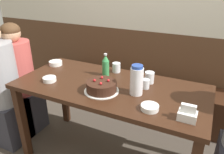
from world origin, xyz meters
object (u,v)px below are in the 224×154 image
(water_pitcher, at_px, (137,80))
(glass_shot_small, at_px, (116,67))
(bowl_rice_small, at_px, (50,79))
(bowl_soup_white, at_px, (56,63))
(person_pale_blue_shirt, at_px, (21,84))
(bowl_side_dish, at_px, (150,107))
(person_grey_tee, at_px, (1,89))
(glass_water_tall, at_px, (146,84))
(bench_seat, at_px, (140,97))
(soju_bottle, at_px, (106,65))
(glass_tumbler_short, at_px, (149,77))
(birthday_cake, at_px, (101,87))
(napkin_holder, at_px, (187,114))

(water_pitcher, distance_m, glass_shot_small, 0.44)
(water_pitcher, relative_size, bowl_rice_small, 2.07)
(bowl_rice_small, bearing_deg, bowl_soup_white, 121.31)
(person_pale_blue_shirt, bearing_deg, bowl_side_dish, -8.48)
(bowl_side_dish, distance_m, glass_shot_small, 0.66)
(bowl_side_dish, xyz_separation_m, person_grey_tee, (-1.42, -0.01, -0.18))
(bowl_side_dish, relative_size, person_grey_tee, 0.10)
(glass_water_tall, distance_m, person_grey_tee, 1.35)
(bowl_side_dish, bearing_deg, glass_water_tall, 113.07)
(bench_seat, height_order, water_pitcher, water_pitcher)
(bench_seat, bearing_deg, person_pale_blue_shirt, -141.27)
(soju_bottle, relative_size, glass_tumbler_short, 2.17)
(person_grey_tee, bearing_deg, bowl_rice_small, 6.60)
(birthday_cake, height_order, water_pitcher, water_pitcher)
(water_pitcher, relative_size, soju_bottle, 1.13)
(bench_seat, bearing_deg, bowl_rice_small, -116.18)
(glass_tumbler_short, bearing_deg, glass_shot_small, 165.16)
(glass_shot_small, xyz_separation_m, person_grey_tee, (-0.96, -0.48, -0.21))
(bowl_side_dish, bearing_deg, person_grey_tee, -179.69)
(napkin_holder, distance_m, glass_shot_small, 0.84)
(birthday_cake, relative_size, glass_shot_small, 3.09)
(bowl_side_dish, height_order, glass_water_tall, glass_water_tall)
(bowl_side_dish, bearing_deg, water_pitcher, 133.31)
(soju_bottle, bearing_deg, person_grey_tee, -158.01)
(soju_bottle, height_order, napkin_holder, soju_bottle)
(napkin_holder, distance_m, glass_tumbler_short, 0.53)
(water_pitcher, bearing_deg, bowl_rice_small, -171.56)
(glass_shot_small, distance_m, person_pale_blue_shirt, 1.03)
(water_pitcher, height_order, person_pale_blue_shirt, person_pale_blue_shirt)
(water_pitcher, bearing_deg, bowl_soup_white, 166.99)
(soju_bottle, relative_size, bowl_side_dish, 1.70)
(birthday_cake, height_order, bowl_rice_small, birthday_cake)
(glass_tumbler_short, bearing_deg, napkin_holder, -48.14)
(bench_seat, bearing_deg, water_pitcher, -74.78)
(napkin_holder, relative_size, glass_tumbler_short, 1.19)
(bowl_rice_small, xyz_separation_m, bowl_side_dish, (0.87, -0.06, -0.00))
(bowl_side_dish, height_order, person_pale_blue_shirt, person_pale_blue_shirt)
(water_pitcher, distance_m, bowl_rice_small, 0.73)
(bowl_soup_white, xyz_separation_m, person_pale_blue_shirt, (-0.35, -0.16, -0.24))
(water_pitcher, relative_size, person_grey_tee, 0.18)
(glass_tumbler_short, distance_m, person_grey_tee, 1.37)
(person_pale_blue_shirt, bearing_deg, bench_seat, 38.73)
(person_grey_tee, bearing_deg, soju_bottle, 21.99)
(glass_water_tall, height_order, glass_shot_small, glass_shot_small)
(bench_seat, distance_m, birthday_cake, 1.11)
(person_grey_tee, bearing_deg, glass_water_tall, 12.41)
(soju_bottle, height_order, bowl_soup_white, soju_bottle)
(glass_shot_small, bearing_deg, birthday_cake, -81.88)
(bowl_side_dish, xyz_separation_m, glass_tumbler_short, (-0.12, 0.39, 0.03))
(bowl_side_dish, height_order, person_grey_tee, person_grey_tee)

